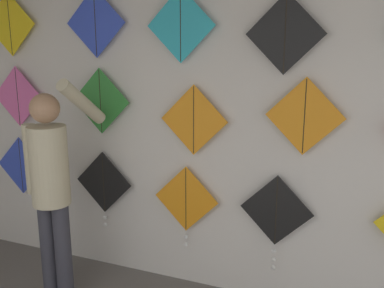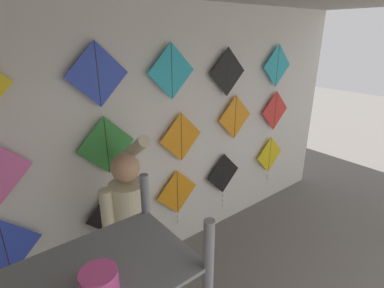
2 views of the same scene
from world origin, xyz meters
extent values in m
cube|color=silver|center=(0.00, 3.46, 1.40)|extent=(5.60, 0.06, 2.80)
cylinder|color=#D84C99|center=(-1.58, 1.47, 1.94)|extent=(0.09, 0.09, 0.05)
cylinder|color=#383842|center=(-0.80, 2.79, 0.40)|extent=(0.13, 0.13, 0.81)
cylinder|color=beige|center=(-0.88, 2.80, 1.11)|extent=(0.29, 0.29, 0.61)
sphere|color=tan|center=(-0.88, 2.80, 1.55)|extent=(0.22, 0.22, 0.22)
cylinder|color=beige|center=(-1.05, 2.80, 1.15)|extent=(0.10, 0.10, 0.54)
cylinder|color=beige|center=(-0.70, 3.01, 1.57)|extent=(0.10, 0.50, 0.39)
cube|color=blue|center=(-1.71, 3.37, 0.87)|extent=(0.55, 0.01, 0.55)
cylinder|color=black|center=(-1.71, 3.36, 0.87)|extent=(0.01, 0.01, 0.53)
cube|color=black|center=(-0.79, 3.37, 0.82)|extent=(0.55, 0.01, 0.55)
cylinder|color=black|center=(-0.79, 3.36, 0.82)|extent=(0.01, 0.01, 0.53)
sphere|color=white|center=(-0.79, 3.36, 0.49)|extent=(0.04, 0.04, 0.04)
sphere|color=white|center=(-0.79, 3.36, 0.42)|extent=(0.04, 0.04, 0.04)
cube|color=orange|center=(0.00, 3.37, 0.77)|extent=(0.55, 0.01, 0.55)
cylinder|color=black|center=(0.00, 3.36, 0.77)|extent=(0.01, 0.01, 0.53)
sphere|color=white|center=(0.00, 3.36, 0.45)|extent=(0.04, 0.04, 0.04)
sphere|color=white|center=(0.00, 3.36, 0.38)|extent=(0.04, 0.04, 0.04)
cube|color=black|center=(0.74, 3.37, 0.78)|extent=(0.55, 0.01, 0.55)
cylinder|color=black|center=(0.74, 3.36, 0.78)|extent=(0.01, 0.01, 0.53)
sphere|color=white|center=(0.74, 3.36, 0.46)|extent=(0.04, 0.04, 0.04)
sphere|color=white|center=(0.74, 3.36, 0.39)|extent=(0.04, 0.04, 0.04)
sphere|color=white|center=(0.74, 3.36, 0.32)|extent=(0.04, 0.04, 0.04)
cube|color=yellow|center=(1.68, 3.37, 0.80)|extent=(0.55, 0.01, 0.55)
cylinder|color=black|center=(1.68, 3.36, 0.80)|extent=(0.01, 0.01, 0.53)
sphere|color=white|center=(1.68, 3.36, 0.47)|extent=(0.04, 0.04, 0.04)
sphere|color=white|center=(1.68, 3.36, 0.40)|extent=(0.04, 0.04, 0.04)
cube|color=#338C38|center=(-0.78, 3.37, 1.54)|extent=(0.55, 0.01, 0.55)
cylinder|color=black|center=(-0.78, 3.36, 1.54)|extent=(0.01, 0.01, 0.53)
cube|color=orange|center=(0.07, 3.37, 1.43)|extent=(0.55, 0.01, 0.55)
cylinder|color=black|center=(0.07, 3.36, 1.43)|extent=(0.01, 0.01, 0.53)
cube|color=orange|center=(0.90, 3.37, 1.51)|extent=(0.55, 0.01, 0.55)
cylinder|color=black|center=(0.90, 3.36, 1.51)|extent=(0.01, 0.01, 0.53)
cube|color=red|center=(1.71, 3.37, 1.46)|extent=(0.55, 0.01, 0.55)
cylinder|color=black|center=(1.71, 3.36, 1.46)|extent=(0.01, 0.01, 0.53)
cube|color=blue|center=(-0.79, 3.37, 2.17)|extent=(0.55, 0.01, 0.55)
cylinder|color=black|center=(-0.79, 3.36, 2.17)|extent=(0.01, 0.01, 0.53)
cube|color=#28B2C6|center=(-0.04, 3.37, 2.14)|extent=(0.55, 0.01, 0.55)
cylinder|color=black|center=(-0.04, 3.36, 2.14)|extent=(0.01, 0.01, 0.53)
cube|color=black|center=(0.74, 3.37, 2.07)|extent=(0.55, 0.01, 0.55)
cylinder|color=black|center=(0.74, 3.36, 2.07)|extent=(0.01, 0.01, 0.53)
cube|color=#28B2C6|center=(1.66, 3.37, 2.08)|extent=(0.55, 0.01, 0.55)
cylinder|color=black|center=(1.66, 3.36, 2.08)|extent=(0.01, 0.01, 0.53)
camera|label=1|loc=(1.28, 0.34, 2.01)|focal=40.00mm
camera|label=2|loc=(-1.75, 0.89, 2.51)|focal=28.00mm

